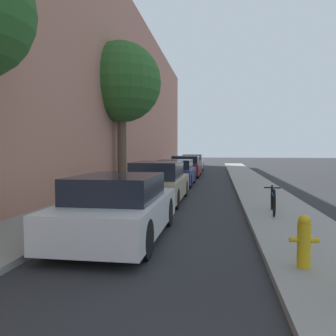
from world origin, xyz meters
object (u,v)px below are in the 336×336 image
(fire_hydrant, at_px, (304,240))
(parked_car_maroon, at_px, (186,167))
(parked_car_navy, at_px, (176,173))
(parked_car_silver, at_px, (193,163))
(parked_car_champagne, at_px, (159,183))
(bicycle, at_px, (273,200))
(street_tree_far, at_px, (121,83))
(parked_car_white, at_px, (119,208))

(fire_hydrant, bearing_deg, parked_car_maroon, 100.93)
(parked_car_navy, relative_size, parked_car_maroon, 0.93)
(parked_car_silver, bearing_deg, parked_car_champagne, -89.68)
(parked_car_champagne, height_order, bicycle, parked_car_champagne)
(street_tree_far, bearing_deg, parked_car_navy, 19.14)
(parked_car_white, height_order, parked_car_silver, parked_car_silver)
(parked_car_silver, xyz_separation_m, bicycle, (3.58, -18.87, -0.19))
(bicycle, bearing_deg, parked_car_champagne, 152.96)
(street_tree_far, bearing_deg, parked_car_silver, 78.30)
(parked_car_white, relative_size, parked_car_silver, 0.90)
(parked_car_champagne, distance_m, bicycle, 4.15)
(parked_car_navy, bearing_deg, parked_car_champagne, -89.32)
(parked_car_white, height_order, fire_hydrant, parked_car_white)
(bicycle, bearing_deg, street_tree_far, 137.88)
(parked_car_navy, relative_size, bicycle, 2.40)
(street_tree_far, distance_m, bicycle, 10.13)
(parked_car_navy, height_order, fire_hydrant, parked_car_navy)
(parked_car_navy, bearing_deg, street_tree_far, -160.86)
(fire_hydrant, bearing_deg, parked_car_white, 154.07)
(street_tree_far, relative_size, fire_hydrant, 9.00)
(parked_car_white, distance_m, bicycle, 4.35)
(parked_car_champagne, xyz_separation_m, street_tree_far, (-2.61, 4.47, 4.35))
(parked_car_champagne, distance_m, street_tree_far, 6.76)
(parked_car_white, distance_m, parked_car_silver, 21.54)
(street_tree_far, bearing_deg, parked_car_champagne, -59.72)
(parked_car_navy, distance_m, parked_car_maroon, 5.51)
(parked_car_navy, xyz_separation_m, parked_car_maroon, (-0.02, 5.51, 0.05))
(fire_hydrant, bearing_deg, parked_car_silver, 98.28)
(parked_car_champagne, relative_size, bicycle, 2.63)
(street_tree_far, xyz_separation_m, fire_hydrant, (5.88, -10.94, -4.50))
(parked_car_white, distance_m, street_tree_far, 10.69)
(parked_car_silver, distance_m, street_tree_far, 13.16)
(fire_hydrant, relative_size, bicycle, 0.45)
(parked_car_champagne, height_order, fire_hydrant, parked_car_champagne)
(parked_car_white, relative_size, parked_car_champagne, 0.88)
(parked_car_white, xyz_separation_m, parked_car_champagne, (-0.06, 4.91, 0.03))
(fire_hydrant, bearing_deg, street_tree_far, 118.26)
(parked_car_white, xyz_separation_m, parked_car_navy, (-0.13, 10.26, 0.00))
(parked_car_maroon, xyz_separation_m, street_tree_far, (-2.53, -6.40, 4.33))
(parked_car_white, relative_size, bicycle, 2.31)
(parked_car_white, relative_size, parked_car_navy, 0.96)
(parked_car_maroon, relative_size, bicycle, 2.57)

